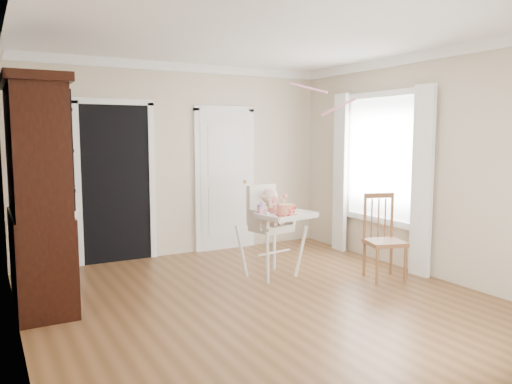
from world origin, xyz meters
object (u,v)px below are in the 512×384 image
cake (286,210)px  dining_chair (384,240)px  sippy_cup (261,210)px  china_cabinet (39,194)px  high_chair (272,220)px

cake → dining_chair: (1.08, -0.45, -0.38)m
dining_chair → cake: bearing=174.3°
sippy_cup → china_cabinet: size_ratio=0.07×
sippy_cup → dining_chair: dining_chair is taller
sippy_cup → dining_chair: size_ratio=0.17×
high_chair → china_cabinet: china_cabinet is taller
high_chair → china_cabinet: 2.58m
cake → china_cabinet: bearing=169.3°
high_chair → dining_chair: size_ratio=1.12×
china_cabinet → high_chair: bearing=-5.3°
high_chair → cake: high_chair is taller
china_cabinet → sippy_cup: bearing=-9.4°
cake → china_cabinet: china_cabinet is taller
cake → sippy_cup: 0.30m
high_chair → sippy_cup: bearing=-158.3°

